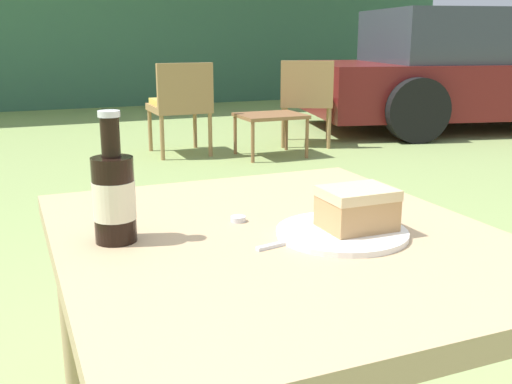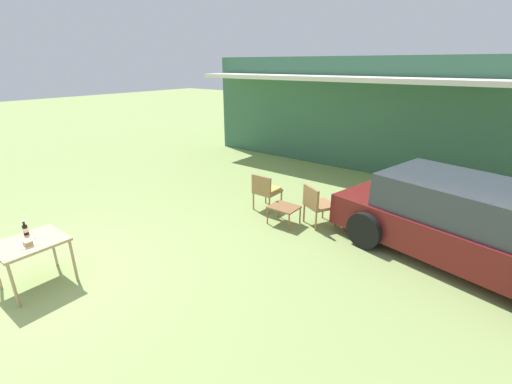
{
  "view_description": "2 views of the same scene",
  "coord_description": "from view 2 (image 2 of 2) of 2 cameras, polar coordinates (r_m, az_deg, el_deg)",
  "views": [
    {
      "loc": [
        -0.42,
        -0.9,
        1.04
      ],
      "look_at": [
        0.0,
        0.1,
        0.76
      ],
      "focal_mm": 42.0,
      "sensor_mm": 36.0,
      "label": 1
    },
    {
      "loc": [
        5.13,
        -1.42,
        3.06
      ],
      "look_at": [
        1.64,
        3.11,
        0.9
      ],
      "focal_mm": 24.0,
      "sensor_mm": 36.0,
      "label": 2
    }
  ],
  "objects": [
    {
      "name": "fork",
      "position": [
        5.78,
        -34.0,
        -7.1
      ],
      "size": [
        0.19,
        0.05,
        0.01
      ],
      "color": "silver",
      "rests_on": "patio_table"
    },
    {
      "name": "garden_side_table",
      "position": [
        6.87,
        4.69,
        -2.72
      ],
      "size": [
        0.56,
        0.47,
        0.38
      ],
      "color": "brown",
      "rests_on": "ground_plane"
    },
    {
      "name": "patio_table",
      "position": [
        5.84,
        -33.46,
        -7.51
      ],
      "size": [
        0.75,
        0.86,
        0.71
      ],
      "color": "tan",
      "rests_on": "ground_plane"
    },
    {
      "name": "cake_on_plate",
      "position": [
        5.69,
        -33.77,
        -7.16
      ],
      "size": [
        0.23,
        0.23,
        0.08
      ],
      "color": "white",
      "rests_on": "patio_table"
    },
    {
      "name": "cabin_building",
      "position": [
        12.02,
        20.31,
        12.66
      ],
      "size": [
        10.82,
        4.55,
        3.25
      ],
      "color": "#38664C",
      "rests_on": "ground_plane"
    },
    {
      "name": "wicker_chair_plain",
      "position": [
        6.86,
        10.14,
        -1.79
      ],
      "size": [
        0.68,
        0.69,
        0.82
      ],
      "rotation": [
        0.0,
        0.0,
        2.65
      ],
      "color": "#9E7547",
      "rests_on": "ground_plane"
    },
    {
      "name": "cola_bottle_near",
      "position": [
        6.04,
        -34.05,
        -5.2
      ],
      "size": [
        0.07,
        0.07,
        0.22
      ],
      "color": "black",
      "rests_on": "patio_table"
    },
    {
      "name": "ground_plane",
      "position": [
        6.14,
        -32.28,
        -12.8
      ],
      "size": [
        60.0,
        60.0,
        0.0
      ],
      "primitive_type": "plane",
      "color": "#8CA35B"
    },
    {
      "name": "parked_car",
      "position": [
        6.47,
        31.69,
        -4.54
      ],
      "size": [
        4.53,
        2.65,
        1.33
      ],
      "rotation": [
        0.0,
        0.0,
        -0.23
      ],
      "color": "maroon",
      "rests_on": "ground_plane"
    },
    {
      "name": "loose_bottle_cap",
      "position": [
        5.87,
        -32.94,
        -6.45
      ],
      "size": [
        0.03,
        0.03,
        0.01
      ],
      "color": "silver",
      "rests_on": "patio_table"
    },
    {
      "name": "wicker_chair_cushioned",
      "position": [
        7.48,
        1.68,
        0.45
      ],
      "size": [
        0.49,
        0.52,
        0.82
      ],
      "rotation": [
        0.0,
        0.0,
        3.14
      ],
      "color": "#9E7547",
      "rests_on": "ground_plane"
    }
  ]
}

